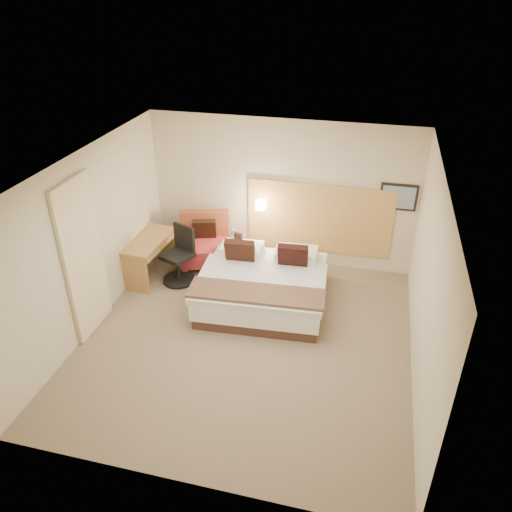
% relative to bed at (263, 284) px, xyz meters
% --- Properties ---
extents(floor, '(4.80, 5.00, 0.02)m').
position_rel_bed_xyz_m(floor, '(-0.01, -1.05, -0.33)').
color(floor, '#7D6B54').
rests_on(floor, ground).
extents(ceiling, '(4.80, 5.00, 0.02)m').
position_rel_bed_xyz_m(ceiling, '(-0.01, -1.05, 2.39)').
color(ceiling, silver).
rests_on(ceiling, floor).
extents(wall_back, '(4.80, 0.02, 2.70)m').
position_rel_bed_xyz_m(wall_back, '(-0.01, 1.46, 1.03)').
color(wall_back, beige).
rests_on(wall_back, floor).
extents(wall_front, '(4.80, 0.02, 2.70)m').
position_rel_bed_xyz_m(wall_front, '(-0.01, -3.56, 1.03)').
color(wall_front, beige).
rests_on(wall_front, floor).
extents(wall_left, '(0.02, 5.00, 2.70)m').
position_rel_bed_xyz_m(wall_left, '(-2.42, -1.05, 1.03)').
color(wall_left, beige).
rests_on(wall_left, floor).
extents(wall_right, '(0.02, 5.00, 2.70)m').
position_rel_bed_xyz_m(wall_right, '(2.40, -1.05, 1.03)').
color(wall_right, beige).
rests_on(wall_right, floor).
extents(headboard_panel, '(2.60, 0.04, 1.30)m').
position_rel_bed_xyz_m(headboard_panel, '(0.69, 1.42, 0.63)').
color(headboard_panel, tan).
rests_on(headboard_panel, wall_back).
extents(art_frame, '(0.62, 0.03, 0.47)m').
position_rel_bed_xyz_m(art_frame, '(2.01, 1.43, 1.18)').
color(art_frame, black).
rests_on(art_frame, wall_back).
extents(art_canvas, '(0.54, 0.01, 0.39)m').
position_rel_bed_xyz_m(art_canvas, '(2.01, 1.41, 1.18)').
color(art_canvas, gray).
rests_on(art_canvas, wall_back).
extents(lamp_arm, '(0.02, 0.12, 0.02)m').
position_rel_bed_xyz_m(lamp_arm, '(-0.36, 1.37, 0.83)').
color(lamp_arm, silver).
rests_on(lamp_arm, wall_back).
extents(lamp_shade, '(0.15, 0.15, 0.15)m').
position_rel_bed_xyz_m(lamp_shade, '(-0.36, 1.31, 0.83)').
color(lamp_shade, '#FFEDC6').
rests_on(lamp_shade, wall_back).
extents(curtain, '(0.06, 0.90, 2.42)m').
position_rel_bed_xyz_m(curtain, '(-2.37, -1.30, 0.90)').
color(curtain, beige).
rests_on(curtain, wall_left).
extents(bottle_a, '(0.08, 0.08, 0.22)m').
position_rel_bed_xyz_m(bottle_a, '(-0.76, 0.84, 0.40)').
color(bottle_a, '#7AA6BD').
rests_on(bottle_a, side_table).
extents(menu_folder, '(0.15, 0.09, 0.24)m').
position_rel_bed_xyz_m(menu_folder, '(-0.62, 0.70, 0.41)').
color(menu_folder, '#322114').
rests_on(menu_folder, side_table).
extents(bed, '(2.15, 2.10, 0.99)m').
position_rel_bed_xyz_m(bed, '(0.00, 0.00, 0.00)').
color(bed, '#462A23').
rests_on(bed, floor).
extents(lounge_chair, '(1.09, 1.02, 0.95)m').
position_rel_bed_xyz_m(lounge_chair, '(-1.35, 0.98, 0.06)').
color(lounge_chair, '#AB6D50').
rests_on(lounge_chair, floor).
extents(side_table, '(0.67, 0.67, 0.61)m').
position_rel_bed_xyz_m(side_table, '(-0.72, 0.76, 0.02)').
color(side_table, silver).
rests_on(side_table, floor).
extents(desk, '(0.62, 1.22, 0.74)m').
position_rel_bed_xyz_m(desk, '(-2.13, 0.30, 0.26)').
color(desk, '#A87842').
rests_on(desk, floor).
extents(desk_chair, '(0.75, 0.75, 1.02)m').
position_rel_bed_xyz_m(desk_chair, '(-1.58, 0.28, 0.10)').
color(desk_chair, black).
rests_on(desk_chair, floor).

